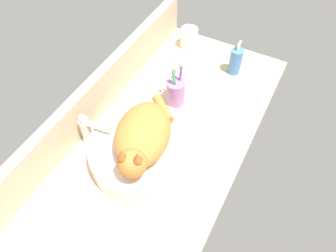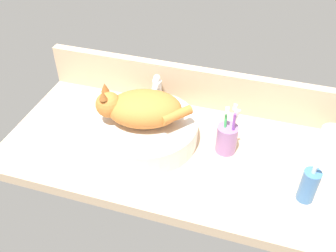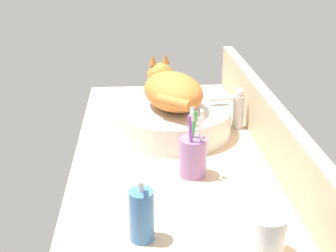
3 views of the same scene
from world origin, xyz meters
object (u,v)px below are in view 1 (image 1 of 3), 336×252
at_px(sink_basin, 145,151).
at_px(cat, 142,137).
at_px(soap_dispenser, 235,61).
at_px(toothbrush_cup, 176,91).
at_px(faucet, 88,129).
at_px(water_glass, 189,39).

xyz_separation_m(sink_basin, cat, (-0.01, -0.00, 0.10)).
xyz_separation_m(soap_dispenser, toothbrush_cup, (-0.27, 0.14, -0.00)).
distance_m(faucet, toothbrush_cup, 0.35).
relative_size(sink_basin, soap_dispenser, 2.49).
distance_m(cat, faucet, 0.22).
xyz_separation_m(cat, soap_dispenser, (0.56, -0.10, -0.08)).
bearing_deg(faucet, toothbrush_cup, -29.38).
height_order(faucet, soap_dispenser, soap_dispenser).
bearing_deg(toothbrush_cup, water_glass, 17.29).
height_order(soap_dispenser, water_glass, soap_dispenser).
height_order(sink_basin, faucet, faucet).
relative_size(faucet, soap_dispenser, 0.93).
height_order(sink_basin, toothbrush_cup, toothbrush_cup).
relative_size(cat, toothbrush_cup, 1.70).
bearing_deg(faucet, cat, -86.13).
xyz_separation_m(sink_basin, faucet, (-0.03, 0.20, 0.03)).
relative_size(sink_basin, toothbrush_cup, 1.94).
bearing_deg(faucet, sink_basin, -82.44).
bearing_deg(water_glass, soap_dispenser, -105.61).
bearing_deg(soap_dispenser, toothbrush_cup, 152.67).
bearing_deg(sink_basin, toothbrush_cup, 5.96).
relative_size(faucet, water_glass, 1.51).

